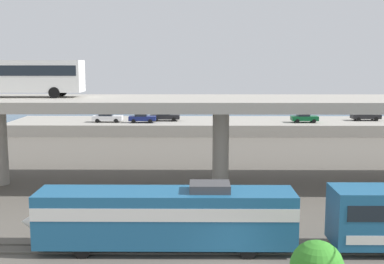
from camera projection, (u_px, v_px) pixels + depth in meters
rail_strip_near at (234, 254)px, 29.20m from camera, size 110.00×0.12×0.12m
rail_strip_far at (232, 245)px, 30.59m from camera, size 110.00×0.12×0.12m
train_locomotive at (153, 215)px, 29.63m from camera, size 16.46×3.04×4.18m
highway_overpass at (221, 107)px, 44.71m from camera, size 96.00×10.27×8.04m
transit_bus_on_overpass at (17, 75)px, 45.40m from camera, size 12.00×2.68×3.40m
pier_parking_lot at (210, 126)px, 80.25m from camera, size 63.90×13.08×1.79m
parked_car_0 at (365, 116)px, 79.91m from camera, size 4.56×1.99×1.50m
parked_car_1 at (142, 118)px, 77.22m from camera, size 4.18×1.91×1.50m
parked_car_2 at (165, 116)px, 79.50m from camera, size 4.70×2.00×1.50m
parked_car_3 at (304, 118)px, 77.34m from camera, size 4.13×2.00×1.50m
parked_car_4 at (107, 117)px, 77.77m from camera, size 4.69×1.97×1.50m
harbor_water at (207, 116)px, 103.15m from camera, size 140.00×36.00×0.01m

